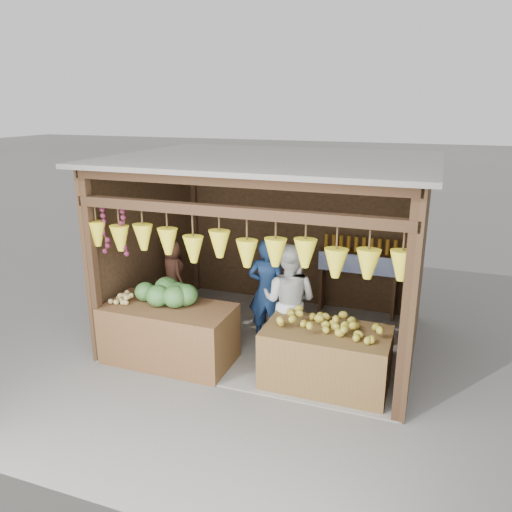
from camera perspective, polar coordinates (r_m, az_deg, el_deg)
The scene contains 12 objects.
ground at distance 7.53m, azimuth 1.70°, elevation -9.31°, with size 80.00×80.00×0.00m, color #514F49.
stall_structure at distance 6.93m, azimuth 1.45°, elevation 3.03°, with size 4.30×3.30×2.66m.
back_shelf at distance 8.15m, azimuth 11.66°, elevation -0.95°, with size 1.25×0.32×1.32m.
counter_left at distance 6.85m, azimuth -9.88°, elevation -8.72°, with size 1.72×0.85×0.79m, color #4F351A.
counter_right at distance 6.27m, azimuth 7.97°, elevation -11.44°, with size 1.51×0.85×0.74m, color #4F381A.
stool at distance 8.07m, azimuth -9.24°, elevation -6.40°, with size 0.35×0.35×0.33m, color black.
man_standing at distance 7.12m, azimuth 1.31°, elevation -4.04°, with size 0.57×0.37×1.57m, color navy.
woman_standing at distance 6.74m, azimuth 3.82°, elevation -5.15°, with size 0.78×0.61×1.60m, color silver.
vendor_seated at distance 7.82m, azimuth -9.47°, elevation -1.86°, with size 0.50×0.33×1.03m, color #512E20.
melon_pile at distance 6.73m, azimuth -10.09°, elevation -4.10°, with size 1.00×0.50×0.32m, color #124514, non-canonical shape.
tanfruit_pile at distance 6.97m, azimuth -14.81°, elevation -4.49°, with size 0.34×0.40×0.13m, color #9B8447, non-canonical shape.
mango_pile at distance 6.07m, azimuth 8.38°, elevation -7.39°, with size 1.40×0.64×0.22m, color #C57A1A, non-canonical shape.
Camera 1 is at (2.11, -6.41, 3.34)m, focal length 35.00 mm.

